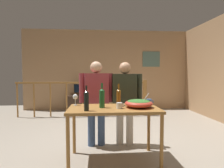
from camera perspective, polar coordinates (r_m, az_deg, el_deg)
ground_plane at (r=3.73m, az=1.29°, el=-17.31°), size 8.77×8.77×0.00m
back_wall at (r=6.86m, az=-1.51°, el=4.27°), size 5.96×0.10×2.86m
framed_picture at (r=7.09m, az=11.83°, el=7.40°), size 0.64×0.03×0.55m
stair_railing at (r=5.76m, az=-3.93°, el=-2.97°), size 3.94×0.10×1.10m
tv_console at (r=6.60m, az=-9.23°, el=-5.80°), size 0.90×0.40×0.55m
flat_screen_tv at (r=6.51m, az=-9.29°, el=-1.42°), size 0.50×0.12×0.39m
serving_table at (r=2.81m, az=0.50°, el=-8.93°), size 1.32×0.72×0.81m
salad_bowl at (r=2.82m, az=8.11°, el=-5.74°), size 0.41×0.41×0.22m
wine_glass at (r=3.03m, az=-11.12°, el=-3.97°), size 0.08×0.08×0.18m
wine_bottle_green at (r=2.76m, az=-3.07°, el=-4.10°), size 0.08×0.08×0.36m
wine_bottle_dark at (r=2.55m, az=-7.79°, el=-4.91°), size 0.07×0.07×0.34m
wine_bottle_amber at (r=2.93m, az=2.03°, el=-3.90°), size 0.07×0.07×0.34m
mug_white at (r=2.71m, az=2.29°, el=-6.57°), size 0.12×0.08×0.08m
mug_blue at (r=3.06m, az=11.18°, el=-5.37°), size 0.12×0.08×0.10m
person_standing_left at (r=3.39m, az=-4.81°, el=-3.75°), size 0.60×0.28×1.52m
person_standing_right at (r=3.43m, az=3.93°, el=-3.76°), size 0.61×0.28×1.51m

